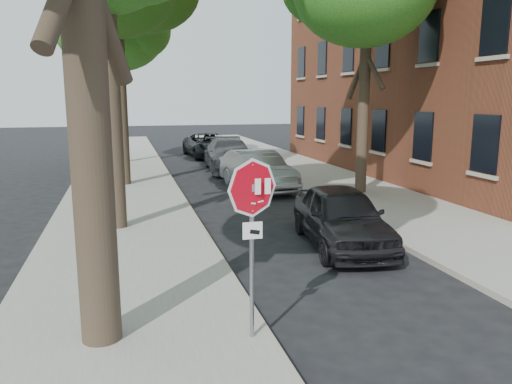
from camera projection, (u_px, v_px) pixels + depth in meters
ground at (297, 338)px, 7.44m from camera, size 120.00×120.00×0.00m
sidewalk_left at (123, 194)px, 18.19m from camera, size 4.00×55.00×0.12m
sidewalk_right at (338, 184)px, 20.33m from camera, size 4.00×55.00×0.12m
curb_left at (179, 192)px, 18.71m from camera, size 0.12×55.00×0.13m
curb_right at (290, 186)px, 19.82m from camera, size 0.12×55.00×0.13m
apartment_building at (486, 6)px, 22.84m from camera, size 12.20×20.20×15.30m
stop_sign at (252, 214)px, 6.87m from camera, size 0.76×0.34×2.61m
tree_far at (111, 25)px, 25.46m from camera, size 5.29×4.91×9.33m
car_a at (342, 217)px, 11.95m from camera, size 2.26×4.46×1.46m
car_b at (257, 170)px, 19.35m from camera, size 2.22×4.78×1.52m
car_c at (229, 155)px, 24.37m from camera, size 2.53×5.50×1.56m
car_d at (209, 145)px, 30.15m from camera, size 2.76×5.36×1.45m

